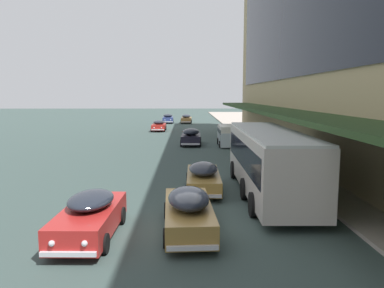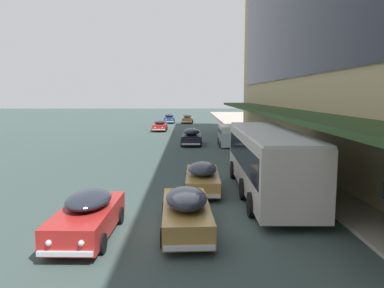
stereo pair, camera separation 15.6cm
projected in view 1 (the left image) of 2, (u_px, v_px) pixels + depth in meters
ground at (186, 227)px, 13.81m from camera, size 240.00×240.00×0.00m
transit_bus_kerbside_front at (269, 158)px, 18.11m from camera, size 2.92×10.89×3.16m
sedan_second_near at (90, 215)px, 12.82m from camera, size 1.92×4.63×1.52m
sedan_second_mid at (159, 126)px, 50.55m from camera, size 1.87×4.39×1.44m
sedan_lead_mid at (191, 137)px, 36.32m from camera, size 2.08×4.48×1.64m
sedan_lead_near at (188, 210)px, 13.28m from camera, size 1.93×4.94×1.60m
sedan_oncoming_front at (186, 119)px, 64.43m from camera, size 1.96×4.71×1.52m
sedan_trailing_mid at (203, 177)px, 18.91m from camera, size 1.82×4.88×1.50m
sedan_far_back at (168, 119)px, 64.76m from camera, size 2.04×4.74×1.56m
vw_van at (228, 134)px, 35.80m from camera, size 1.94×4.57×1.96m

